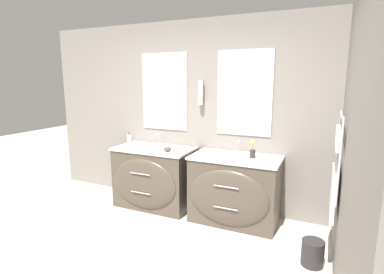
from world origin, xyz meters
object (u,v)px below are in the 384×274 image
waste_bin (313,252)px  toiletry_bottle (129,140)px  vanity_left (153,177)px  flower_vase (253,150)px  vanity_right (234,190)px  amenity_bowl (167,149)px

waste_bin → toiletry_bottle: bearing=168.6°
vanity_left → flower_vase: size_ratio=4.98×
vanity_left → flower_vase: bearing=2.6°
vanity_right → toiletry_bottle: toiletry_bottle is taller
vanity_left → waste_bin: 2.25m
waste_bin → vanity_left: bearing=165.3°
vanity_left → toiletry_bottle: (-0.35, -0.06, 0.52)m
toiletry_bottle → waste_bin: (2.51, -0.51, -0.82)m
vanity_left → vanity_right: 1.19m
toiletry_bottle → flower_vase: size_ratio=0.93×
amenity_bowl → flower_vase: 1.12m
vanity_right → waste_bin: bearing=-30.2°
vanity_left → vanity_right: bearing=0.0°
amenity_bowl → waste_bin: (1.89, -0.49, -0.75)m
flower_vase → waste_bin: (0.77, -0.63, -0.82)m
amenity_bowl → vanity_right: bearing=4.5°
vanity_right → waste_bin: size_ratio=4.32×
vanity_right → flower_vase: 0.56m
amenity_bowl → waste_bin: size_ratio=0.41×
vanity_left → toiletry_bottle: 0.63m
vanity_right → waste_bin: vanity_right is taller
amenity_bowl → vanity_left: bearing=165.2°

